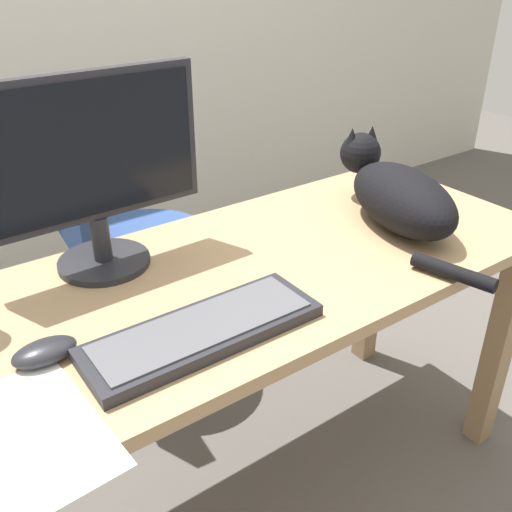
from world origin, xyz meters
name	(u,v)px	position (x,y,z in m)	size (l,w,h in m)	color
ground_plane	(267,478)	(0.00, 0.00, 0.00)	(8.00, 8.00, 0.00)	#59544F
desk	(269,303)	(0.00, 0.00, 0.60)	(1.37, 0.61, 0.71)	tan
office_chair	(130,275)	(-0.09, 0.62, 0.40)	(0.48, 0.48, 0.92)	black
monitor	(91,167)	(-0.31, 0.19, 0.94)	(0.48, 0.20, 0.41)	#232328
keyboard	(203,331)	(-0.27, -0.16, 0.73)	(0.44, 0.15, 0.03)	#232328
cat	(397,194)	(0.37, -0.03, 0.79)	(0.28, 0.59, 0.20)	black
computer_mouse	(45,352)	(-0.52, -0.06, 0.73)	(0.11, 0.06, 0.04)	#232328
paper_sheet	(22,438)	(-0.60, -0.22, 0.71)	(0.21, 0.30, 0.00)	white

